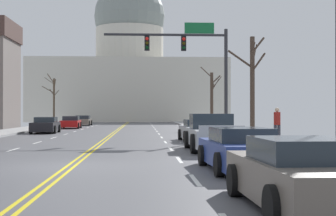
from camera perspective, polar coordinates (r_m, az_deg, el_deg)
name	(u,v)px	position (r m, az deg, el deg)	size (l,w,h in m)	color
ground	(70,166)	(15.98, -10.90, -6.39)	(20.00, 180.00, 0.20)	#505055
signal_gantry	(193,55)	(32.66, 2.78, 5.92)	(7.91, 0.41, 7.26)	#28282D
street_lamp_right	(329,14)	(16.57, 17.58, 10.00)	(2.18, 0.24, 7.65)	#333338
capitol_building	(130,73)	(93.00, -4.33, 3.97)	(33.41, 21.50, 27.98)	beige
sedan_near_00	(198,131)	(29.24, 3.37, -2.56)	(2.06, 4.33, 1.25)	#9EA3A8
pickup_truck_near_01	(213,134)	(22.21, 5.02, -2.93)	(2.24, 5.23, 1.60)	#ADB2B7
sedan_near_02	(240,150)	(14.71, 8.10, -4.70)	(2.06, 4.53, 1.23)	navy
sedan_near_03	(303,175)	(9.11, 14.94, -7.32)	(2.09, 4.60, 1.23)	#6B6056
sedan_oncoming_00	(46,125)	(41.46, -13.58, -1.91)	(2.14, 4.69, 1.26)	black
sedan_oncoming_01	(71,123)	(52.42, -10.86, -1.63)	(2.06, 4.41, 1.24)	#B71414
sedan_oncoming_02	(83,121)	(63.07, -9.55, -1.43)	(2.04, 4.55, 1.24)	#6B6056
bare_tree_00	(212,98)	(49.09, 4.95, 1.10)	(1.95, 1.27, 5.94)	#423328
bare_tree_01	(54,98)	(66.29, -12.73, 1.10)	(2.02, 2.12, 6.47)	#4C3D2D
bare_tree_02	(252,83)	(29.17, 9.43, 2.76)	(2.00, 2.67, 5.81)	#423328
pedestrian_00	(277,123)	(26.60, 12.15, -1.63)	(0.35, 0.34, 1.75)	#33333D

